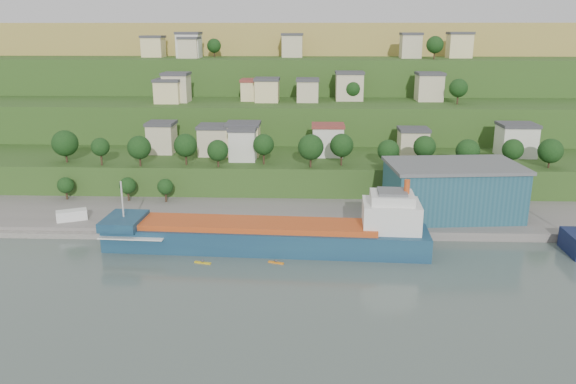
{
  "coord_description": "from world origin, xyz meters",
  "views": [
    {
      "loc": [
        1.47,
        -103.55,
        45.59
      ],
      "look_at": [
        -3.1,
        15.0,
        11.06
      ],
      "focal_mm": 35.0,
      "sensor_mm": 36.0,
      "label": 1
    }
  ],
  "objects_px": {
    "warehouse": "(452,189)",
    "caravan": "(72,217)",
    "kayak_orange": "(276,262)",
    "cargo_ship_near": "(276,237)"
  },
  "relations": [
    {
      "from": "kayak_orange",
      "to": "caravan",
      "type": "bearing_deg",
      "value": 177.13
    },
    {
      "from": "warehouse",
      "to": "kayak_orange",
      "type": "height_order",
      "value": "warehouse"
    },
    {
      "from": "caravan",
      "to": "kayak_orange",
      "type": "distance_m",
      "value": 53.21
    },
    {
      "from": "cargo_ship_near",
      "to": "warehouse",
      "type": "distance_m",
      "value": 45.89
    },
    {
      "from": "warehouse",
      "to": "caravan",
      "type": "bearing_deg",
      "value": 179.18
    },
    {
      "from": "warehouse",
      "to": "caravan",
      "type": "distance_m",
      "value": 91.17
    },
    {
      "from": "warehouse",
      "to": "caravan",
      "type": "relative_size",
      "value": 4.76
    },
    {
      "from": "cargo_ship_near",
      "to": "warehouse",
      "type": "height_order",
      "value": "cargo_ship_near"
    },
    {
      "from": "caravan",
      "to": "kayak_orange",
      "type": "bearing_deg",
      "value": -45.39
    },
    {
      "from": "cargo_ship_near",
      "to": "kayak_orange",
      "type": "relative_size",
      "value": 21.09
    }
  ]
}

